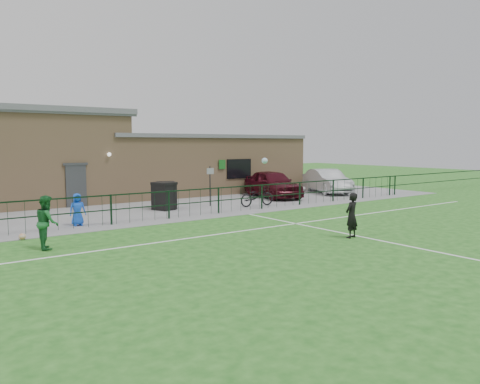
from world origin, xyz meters
TOP-DOWN VIEW (x-y plane):
  - ground at (0.00, 0.00)m, footprint 90.00×90.00m
  - paving_strip at (0.00, 13.50)m, footprint 34.00×13.00m
  - pitch_line_touch at (0.00, 7.80)m, footprint 28.00×0.10m
  - pitch_line_mid at (0.00, 4.00)m, footprint 28.00×0.10m
  - pitch_line_perp at (2.00, 0.00)m, footprint 0.10×16.00m
  - perimeter_fence at (0.00, 8.00)m, footprint 28.00×0.10m
  - wheelie_bin_left at (-0.27, 10.64)m, footprint 1.09×1.15m
  - wheelie_bin_right at (-0.46, 10.48)m, footprint 1.06×1.13m
  - sign_post at (2.06, 10.37)m, footprint 0.08×0.08m
  - car_maroon at (7.04, 11.38)m, footprint 2.80×4.97m
  - car_silver at (11.44, 11.23)m, footprint 3.18×4.84m
  - bicycle_e at (3.89, 8.87)m, footprint 1.99×0.77m
  - spectator_child at (-5.12, 8.57)m, footprint 0.63×0.43m
  - goalkeeper_kick at (1.55, 0.95)m, footprint 1.79×3.28m
  - outfield_player at (-7.06, 5.17)m, footprint 0.73×0.87m
  - ball_ground at (-7.41, 7.02)m, footprint 0.22×0.22m
  - clubhouse at (-0.88, 16.50)m, footprint 24.25×5.40m

SIDE VIEW (x-z plane):
  - ground at x=0.00m, z-range 0.00..0.00m
  - pitch_line_touch at x=0.00m, z-range 0.00..0.01m
  - pitch_line_mid at x=0.00m, z-range 0.00..0.01m
  - pitch_line_perp at x=2.00m, z-range 0.00..0.01m
  - paving_strip at x=0.00m, z-range 0.00..0.02m
  - ball_ground at x=-7.41m, z-range 0.00..0.22m
  - bicycle_e at x=3.89m, z-range 0.02..1.05m
  - perimeter_fence at x=0.00m, z-range 0.00..1.20m
  - wheelie_bin_left at x=-0.27m, z-range 0.02..1.25m
  - wheelie_bin_right at x=-0.46m, z-range 0.02..1.25m
  - spectator_child at x=-5.12m, z-range 0.02..1.26m
  - car_silver at x=11.44m, z-range 0.02..1.53m
  - outfield_player at x=-7.06m, z-range 0.00..1.62m
  - car_maroon at x=7.04m, z-range 0.02..1.62m
  - goalkeeper_kick at x=1.55m, z-range -0.50..2.14m
  - sign_post at x=2.06m, z-range 0.02..2.02m
  - clubhouse at x=-0.88m, z-range -0.26..4.70m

